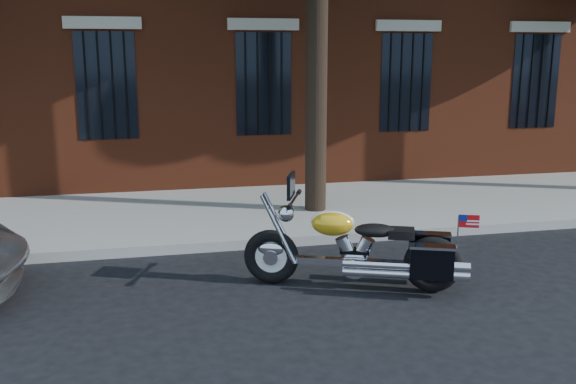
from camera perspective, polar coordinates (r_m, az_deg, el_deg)
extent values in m
plane|color=black|center=(8.39, 4.24, -7.33)|extent=(120.00, 120.00, 0.00)
cube|color=gray|center=(9.63, 1.88, -4.23)|extent=(40.00, 0.16, 0.15)
cube|color=gray|center=(11.40, -0.46, -1.61)|extent=(40.00, 3.60, 0.15)
cube|color=black|center=(12.89, -2.23, 9.55)|extent=(1.10, 0.14, 2.00)
cube|color=#B2A893|center=(12.86, -2.24, 14.67)|extent=(1.40, 0.20, 0.22)
cylinder|color=black|center=(12.82, -2.16, 9.54)|extent=(0.04, 0.04, 2.00)
cylinder|color=black|center=(10.84, 2.55, 10.62)|extent=(0.36, 0.36, 5.00)
torus|color=black|center=(7.95, -1.50, -5.75)|extent=(0.70, 0.39, 0.69)
torus|color=black|center=(7.86, 12.72, -6.29)|extent=(0.70, 0.39, 0.69)
cylinder|color=white|center=(7.95, -1.50, -5.75)|extent=(0.50, 0.24, 0.51)
cylinder|color=white|center=(7.86, 12.72, -6.29)|extent=(0.50, 0.24, 0.51)
ellipsoid|color=white|center=(7.92, -1.50, -5.05)|extent=(0.38, 0.25, 0.20)
ellipsoid|color=yellow|center=(7.82, 12.76, -5.44)|extent=(0.39, 0.27, 0.20)
cube|color=white|center=(7.85, 5.56, -6.21)|extent=(1.47, 0.66, 0.08)
cylinder|color=white|center=(7.86, 5.93, -6.37)|extent=(0.37, 0.29, 0.33)
cylinder|color=white|center=(7.67, 9.72, -6.86)|extent=(1.23, 0.55, 0.09)
ellipsoid|color=yellow|center=(7.73, 3.96, -2.82)|extent=(0.58, 0.46, 0.29)
ellipsoid|color=black|center=(7.72, 7.76, -3.40)|extent=(0.57, 0.45, 0.16)
cube|color=black|center=(8.07, 12.42, -4.93)|extent=(0.52, 0.33, 0.39)
cube|color=black|center=(7.57, 12.65, -6.12)|extent=(0.52, 0.33, 0.39)
cylinder|color=white|center=(7.71, 0.57, -0.63)|extent=(0.33, 0.76, 0.04)
sphere|color=white|center=(7.77, -0.18, -1.93)|extent=(0.27, 0.27, 0.21)
cube|color=black|center=(7.68, 0.27, 0.57)|extent=(0.19, 0.40, 0.29)
cube|color=red|center=(7.42, 15.78, -2.52)|extent=(0.22, 0.10, 0.14)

